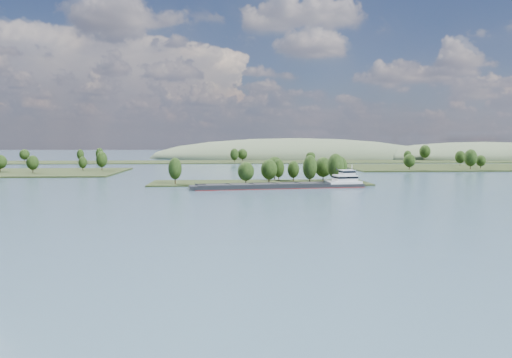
{
  "coord_description": "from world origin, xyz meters",
  "views": [
    {
      "loc": [
        -15.06,
        -49.36,
        20.15
      ],
      "look_at": [
        -4.54,
        130.0,
        6.0
      ],
      "focal_mm": 35.0,
      "sensor_mm": 36.0,
      "label": 1
    }
  ],
  "objects": [
    {
      "name": "back_shoreline",
      "position": [
        7.25,
        399.88,
        0.7
      ],
      "size": [
        900.0,
        60.0,
        15.95
      ],
      "color": "black",
      "rests_on": "ground"
    },
    {
      "name": "hill_west",
      "position": [
        60.0,
        500.0,
        0.0
      ],
      "size": [
        320.0,
        160.0,
        44.0
      ],
      "primitive_type": "ellipsoid",
      "color": "#45553A",
      "rests_on": "ground"
    },
    {
      "name": "tree_island",
      "position": [
        8.18,
        179.39,
        4.13
      ],
      "size": [
        100.0,
        31.46,
        14.67
      ],
      "color": "black",
      "rests_on": "ground"
    },
    {
      "name": "hill_east",
      "position": [
        260.0,
        470.0,
        0.0
      ],
      "size": [
        260.0,
        140.0,
        36.0
      ],
      "primitive_type": "ellipsoid",
      "color": "#45553A",
      "rests_on": "ground"
    },
    {
      "name": "ground",
      "position": [
        0.0,
        120.0,
        0.0
      ],
      "size": [
        1800.0,
        1800.0,
        0.0
      ],
      "primitive_type": "plane",
      "color": "#3B5466",
      "rests_on": "ground"
    },
    {
      "name": "cargo_barge",
      "position": [
        11.71,
        157.97,
        1.26
      ],
      "size": [
        74.3,
        20.26,
        9.98
      ],
      "color": "black",
      "rests_on": "ground"
    }
  ]
}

